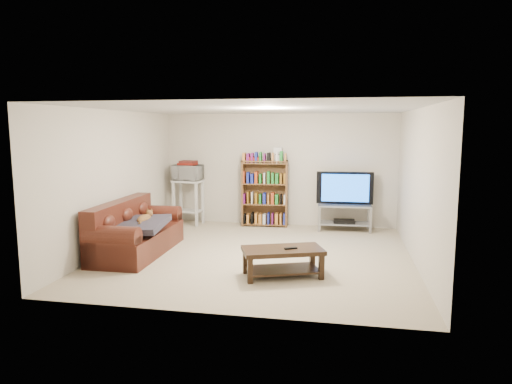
% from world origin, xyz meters
% --- Properties ---
extents(floor, '(5.00, 5.00, 0.00)m').
position_xyz_m(floor, '(0.00, 0.00, 0.00)').
color(floor, '#C2B290').
rests_on(floor, ground).
extents(ceiling, '(5.00, 5.00, 0.00)m').
position_xyz_m(ceiling, '(0.00, 0.00, 2.40)').
color(ceiling, white).
rests_on(ceiling, ground).
extents(wall_back, '(5.00, 0.00, 5.00)m').
position_xyz_m(wall_back, '(0.00, 2.50, 1.20)').
color(wall_back, beige).
rests_on(wall_back, ground).
extents(wall_front, '(5.00, 0.00, 5.00)m').
position_xyz_m(wall_front, '(0.00, -2.50, 1.20)').
color(wall_front, beige).
rests_on(wall_front, ground).
extents(wall_left, '(0.00, 5.00, 5.00)m').
position_xyz_m(wall_left, '(-2.50, 0.00, 1.20)').
color(wall_left, beige).
rests_on(wall_left, ground).
extents(wall_right, '(0.00, 5.00, 5.00)m').
position_xyz_m(wall_right, '(2.50, 0.00, 1.20)').
color(wall_right, beige).
rests_on(wall_right, ground).
extents(sofa, '(0.93, 2.08, 0.88)m').
position_xyz_m(sofa, '(-2.07, -0.29, 0.31)').
color(sofa, '#491D13').
rests_on(sofa, floor).
extents(blanket, '(0.90, 1.11, 0.18)m').
position_xyz_m(blanket, '(-1.89, -0.42, 0.52)').
color(blanket, '#312D39').
rests_on(blanket, sofa).
extents(cat, '(0.24, 0.57, 0.17)m').
position_xyz_m(cat, '(-1.89, -0.24, 0.58)').
color(cat, brown).
rests_on(cat, sofa).
extents(coffee_table, '(1.25, 0.92, 0.41)m').
position_xyz_m(coffee_table, '(0.56, -1.03, 0.28)').
color(coffee_table, black).
rests_on(coffee_table, floor).
extents(remote, '(0.19, 0.13, 0.02)m').
position_xyz_m(remote, '(0.67, -1.04, 0.42)').
color(remote, black).
rests_on(remote, coffee_table).
extents(tv_stand, '(1.09, 0.52, 0.54)m').
position_xyz_m(tv_stand, '(1.42, 2.14, 0.36)').
color(tv_stand, '#999EA3').
rests_on(tv_stand, floor).
extents(television, '(1.16, 0.20, 0.67)m').
position_xyz_m(television, '(1.42, 2.14, 0.87)').
color(television, black).
rests_on(television, tv_stand).
extents(dvd_player, '(0.44, 0.32, 0.06)m').
position_xyz_m(dvd_player, '(1.42, 2.14, 0.19)').
color(dvd_player, black).
rests_on(dvd_player, tv_stand).
extents(bookshelf, '(1.00, 0.37, 1.42)m').
position_xyz_m(bookshelf, '(-0.27, 2.26, 0.73)').
color(bookshelf, brown).
rests_on(bookshelf, floor).
extents(shelf_clutter, '(0.72, 0.26, 0.28)m').
position_xyz_m(shelf_clutter, '(-0.17, 2.28, 1.52)').
color(shelf_clutter, silver).
rests_on(shelf_clutter, bookshelf).
extents(microwave_stand, '(0.65, 0.49, 0.97)m').
position_xyz_m(microwave_stand, '(-1.93, 2.11, 0.62)').
color(microwave_stand, silver).
rests_on(microwave_stand, floor).
extents(microwave, '(0.63, 0.46, 0.33)m').
position_xyz_m(microwave, '(-1.93, 2.11, 1.14)').
color(microwave, silver).
rests_on(microwave, microwave_stand).
extents(game_boxes, '(0.38, 0.34, 0.05)m').
position_xyz_m(game_boxes, '(-1.93, 2.11, 1.33)').
color(game_boxes, maroon).
rests_on(game_boxes, microwave).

